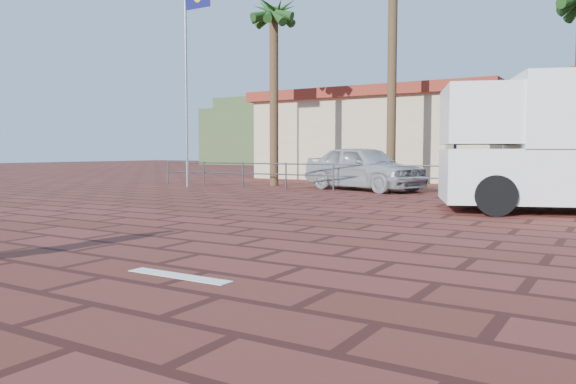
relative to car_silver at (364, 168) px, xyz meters
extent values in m
plane|color=maroon|center=(3.28, -13.00, -0.83)|extent=(120.00, 120.00, 0.00)
cube|color=white|center=(3.98, -14.20, -0.82)|extent=(1.40, 0.22, 0.01)
cylinder|color=#47494F|center=(-8.72, -1.00, -0.33)|extent=(0.06, 0.06, 1.00)
cylinder|color=#47494F|center=(-6.72, -1.00, -0.33)|extent=(0.06, 0.06, 1.00)
cylinder|color=#47494F|center=(-4.72, -1.00, -0.33)|extent=(0.06, 0.06, 1.00)
cylinder|color=#47494F|center=(-2.72, -1.00, -0.33)|extent=(0.06, 0.06, 1.00)
cylinder|color=#47494F|center=(-0.72, -1.00, -0.33)|extent=(0.06, 0.06, 1.00)
cylinder|color=#47494F|center=(1.28, -1.00, -0.33)|extent=(0.06, 0.06, 1.00)
cylinder|color=#47494F|center=(3.28, -1.00, -0.33)|extent=(0.06, 0.06, 1.00)
cylinder|color=#47494F|center=(5.28, -1.00, -0.33)|extent=(0.06, 0.06, 1.00)
cylinder|color=#47494F|center=(3.28, -1.00, 0.12)|extent=(24.00, 0.05, 0.05)
cylinder|color=#47494F|center=(3.28, -1.00, -0.28)|extent=(24.00, 0.05, 0.05)
cylinder|color=gray|center=(-6.72, -2.00, 3.17)|extent=(0.10, 0.10, 8.00)
cylinder|color=brown|center=(-4.22, 0.50, 2.67)|extent=(0.36, 0.36, 7.00)
sphere|color=#224C19|center=(-4.22, 0.50, 6.22)|extent=(2.40, 2.40, 2.40)
cylinder|color=brown|center=(0.28, 2.00, 3.27)|extent=(0.36, 0.36, 8.20)
cube|color=beige|center=(-2.72, 9.00, 1.17)|extent=(12.00, 7.00, 4.00)
cube|color=maroon|center=(-2.72, 9.00, 3.42)|extent=(12.60, 7.60, 0.50)
cube|color=#384C28|center=(3.28, 37.00, 2.17)|extent=(70.00, 18.00, 6.00)
cube|color=#384C28|center=(-18.72, 43.00, 3.17)|extent=(35.00, 14.00, 8.00)
cube|color=white|center=(5.30, -5.02, 1.45)|extent=(2.59, 2.98, 1.36)
cube|color=black|center=(4.61, -5.29, 0.93)|extent=(0.76, 1.83, 0.74)
cylinder|color=black|center=(5.83, -6.09, -0.37)|extent=(0.96, 0.62, 0.91)
cylinder|color=black|center=(4.98, -3.87, -0.37)|extent=(0.96, 0.62, 0.91)
imported|color=#A8ABAF|center=(0.00, 0.00, 0.00)|extent=(5.22, 3.47, 1.65)
camera|label=1|loc=(8.34, -18.94, 0.60)|focal=35.00mm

